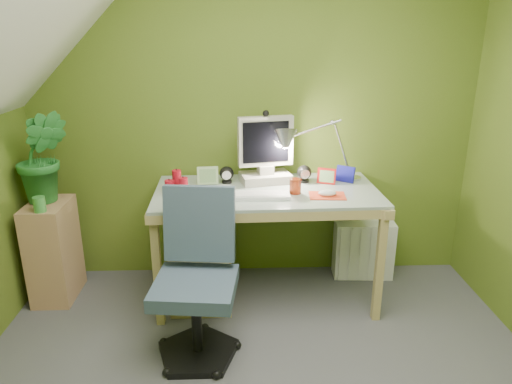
{
  "coord_description": "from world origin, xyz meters",
  "views": [
    {
      "loc": [
        -0.1,
        -1.76,
        1.79
      ],
      "look_at": [
        0.0,
        1.0,
        0.85
      ],
      "focal_mm": 33.0,
      "sensor_mm": 36.0,
      "label": 1
    }
  ],
  "objects_px": {
    "desk_lamp": "(331,136)",
    "side_ledge": "(54,251)",
    "potted_plant": "(43,157)",
    "monitor": "(266,147)",
    "radiator": "(363,249)",
    "task_chair": "(195,286)",
    "desk": "(266,244)"
  },
  "relations": [
    {
      "from": "desk",
      "to": "monitor",
      "type": "xyz_separation_m",
      "value": [
        0.0,
        0.18,
        0.65
      ]
    },
    {
      "from": "task_chair",
      "to": "radiator",
      "type": "height_order",
      "value": "task_chair"
    },
    {
      "from": "side_ledge",
      "to": "radiator",
      "type": "distance_m",
      "value": 2.25
    },
    {
      "from": "desk_lamp",
      "to": "task_chair",
      "type": "bearing_deg",
      "value": -150.67
    },
    {
      "from": "potted_plant",
      "to": "task_chair",
      "type": "distance_m",
      "value": 1.4
    },
    {
      "from": "potted_plant",
      "to": "desk_lamp",
      "type": "bearing_deg",
      "value": 2.59
    },
    {
      "from": "monitor",
      "to": "desk_lamp",
      "type": "bearing_deg",
      "value": -11.75
    },
    {
      "from": "side_ledge",
      "to": "radiator",
      "type": "bearing_deg",
      "value": 5.35
    },
    {
      "from": "monitor",
      "to": "side_ledge",
      "type": "xyz_separation_m",
      "value": [
        -1.48,
        -0.14,
        -0.69
      ]
    },
    {
      "from": "monitor",
      "to": "desk",
      "type": "bearing_deg",
      "value": -101.75
    },
    {
      "from": "desk_lamp",
      "to": "monitor",
      "type": "bearing_deg",
      "value": 165.85
    },
    {
      "from": "desk",
      "to": "task_chair",
      "type": "xyz_separation_m",
      "value": [
        -0.44,
        -0.66,
        0.06
      ]
    },
    {
      "from": "task_chair",
      "to": "desk_lamp",
      "type": "bearing_deg",
      "value": 49.41
    },
    {
      "from": "desk",
      "to": "task_chair",
      "type": "height_order",
      "value": "task_chair"
    },
    {
      "from": "monitor",
      "to": "radiator",
      "type": "bearing_deg",
      "value": -6.31
    },
    {
      "from": "side_ledge",
      "to": "task_chair",
      "type": "distance_m",
      "value": 1.26
    },
    {
      "from": "monitor",
      "to": "desk_lamp",
      "type": "height_order",
      "value": "desk_lamp"
    },
    {
      "from": "radiator",
      "to": "task_chair",
      "type": "bearing_deg",
      "value": -139.61
    },
    {
      "from": "radiator",
      "to": "side_ledge",
      "type": "bearing_deg",
      "value": -171.67
    },
    {
      "from": "side_ledge",
      "to": "potted_plant",
      "type": "distance_m",
      "value": 0.66
    },
    {
      "from": "radiator",
      "to": "desk",
      "type": "bearing_deg",
      "value": -158.6
    },
    {
      "from": "desk_lamp",
      "to": "side_ledge",
      "type": "xyz_separation_m",
      "value": [
        -1.93,
        -0.14,
        -0.76
      ]
    },
    {
      "from": "desk",
      "to": "monitor",
      "type": "height_order",
      "value": "monitor"
    },
    {
      "from": "potted_plant",
      "to": "radiator",
      "type": "relative_size",
      "value": 1.4
    },
    {
      "from": "potted_plant",
      "to": "radiator",
      "type": "height_order",
      "value": "potted_plant"
    },
    {
      "from": "potted_plant",
      "to": "task_chair",
      "type": "bearing_deg",
      "value": -35.78
    },
    {
      "from": "desk_lamp",
      "to": "side_ledge",
      "type": "relative_size",
      "value": 0.91
    },
    {
      "from": "side_ledge",
      "to": "task_chair",
      "type": "height_order",
      "value": "task_chair"
    },
    {
      "from": "desk_lamp",
      "to": "task_chair",
      "type": "height_order",
      "value": "desk_lamp"
    },
    {
      "from": "desk",
      "to": "monitor",
      "type": "bearing_deg",
      "value": 88.18
    },
    {
      "from": "side_ledge",
      "to": "task_chair",
      "type": "bearing_deg",
      "value": -33.93
    },
    {
      "from": "desk_lamp",
      "to": "potted_plant",
      "type": "distance_m",
      "value": 1.93
    }
  ]
}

